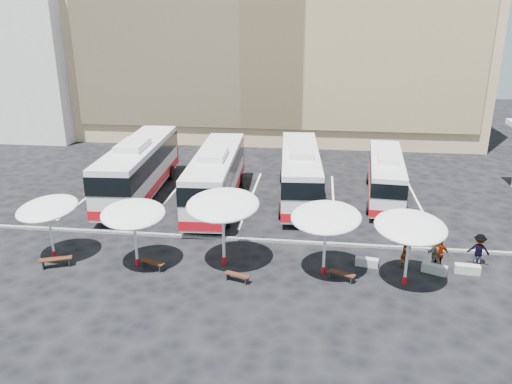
# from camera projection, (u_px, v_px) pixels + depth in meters

# --- Properties ---
(ground) EXTENTS (120.00, 120.00, 0.00)m
(ground) POSITION_uv_depth(u_px,v_px,m) (233.00, 243.00, 29.20)
(ground) COLOR black
(ground) RESTS_ON ground
(sandstone_building) EXTENTS (42.00, 18.25, 29.60)m
(sandstone_building) POSITION_uv_depth(u_px,v_px,m) (280.00, 17.00, 54.88)
(sandstone_building) COLOR tan
(sandstone_building) RESTS_ON ground
(apartment_block) EXTENTS (14.00, 14.00, 18.00)m
(apartment_block) POSITION_uv_depth(u_px,v_px,m) (27.00, 51.00, 55.79)
(apartment_block) COLOR silver
(apartment_block) RESTS_ON ground
(curb_divider) EXTENTS (34.00, 0.25, 0.15)m
(curb_divider) POSITION_uv_depth(u_px,v_px,m) (234.00, 239.00, 29.64)
(curb_divider) COLOR black
(curb_divider) RESTS_ON ground
(bay_lines) EXTENTS (24.15, 12.00, 0.01)m
(bay_lines) POSITION_uv_depth(u_px,v_px,m) (251.00, 197.00, 36.69)
(bay_lines) COLOR white
(bay_lines) RESTS_ON ground
(bus_0) EXTENTS (3.77, 13.65, 4.28)m
(bus_0) POSITION_uv_depth(u_px,v_px,m) (139.00, 166.00, 36.57)
(bus_0) COLOR silver
(bus_0) RESTS_ON ground
(bus_1) EXTENTS (3.51, 12.98, 4.08)m
(bus_1) POSITION_uv_depth(u_px,v_px,m) (216.00, 175.00, 34.90)
(bus_1) COLOR silver
(bus_1) RESTS_ON ground
(bus_2) EXTENTS (3.49, 12.56, 3.94)m
(bus_2) POSITION_uv_depth(u_px,v_px,m) (300.00, 171.00, 35.99)
(bus_2) COLOR silver
(bus_2) RESTS_ON ground
(bus_3) EXTENTS (3.17, 10.92, 3.42)m
(bus_3) POSITION_uv_depth(u_px,v_px,m) (386.00, 175.00, 36.09)
(bus_3) COLOR silver
(bus_3) RESTS_ON ground
(sunshade_0) EXTENTS (4.22, 4.24, 3.38)m
(sunshade_0) POSITION_uv_depth(u_px,v_px,m) (47.00, 209.00, 26.58)
(sunshade_0) COLOR silver
(sunshade_0) RESTS_ON ground
(sunshade_1) EXTENTS (4.18, 4.21, 3.47)m
(sunshade_1) POSITION_uv_depth(u_px,v_px,m) (133.00, 214.00, 25.65)
(sunshade_1) COLOR silver
(sunshade_1) RESTS_ON ground
(sunshade_2) EXTENTS (4.07, 4.12, 3.98)m
(sunshade_2) POSITION_uv_depth(u_px,v_px,m) (223.00, 205.00, 25.63)
(sunshade_2) COLOR silver
(sunshade_2) RESTS_ON ground
(sunshade_3) EXTENTS (4.34, 4.38, 3.68)m
(sunshade_3) POSITION_uv_depth(u_px,v_px,m) (326.00, 218.00, 24.71)
(sunshade_3) COLOR silver
(sunshade_3) RESTS_ON ground
(sunshade_4) EXTENTS (3.88, 3.91, 3.61)m
(sunshade_4) POSITION_uv_depth(u_px,v_px,m) (410.00, 227.00, 23.76)
(sunshade_4) COLOR silver
(sunshade_4) RESTS_ON ground
(wood_bench_0) EXTENTS (1.66, 1.05, 0.50)m
(wood_bench_0) POSITION_uv_depth(u_px,v_px,m) (56.00, 260.00, 26.32)
(wood_bench_0) COLOR black
(wood_bench_0) RESTS_ON ground
(wood_bench_1) EXTENTS (1.44, 0.81, 0.43)m
(wood_bench_1) POSITION_uv_depth(u_px,v_px,m) (153.00, 263.00, 26.13)
(wood_bench_1) COLOR black
(wood_bench_1) RESTS_ON ground
(wood_bench_2) EXTENTS (1.37, 0.74, 0.41)m
(wood_bench_2) POSITION_uv_depth(u_px,v_px,m) (237.00, 276.00, 24.88)
(wood_bench_2) COLOR black
(wood_bench_2) RESTS_ON ground
(wood_bench_3) EXTENTS (1.41, 0.89, 0.42)m
(wood_bench_3) POSITION_uv_depth(u_px,v_px,m) (342.00, 275.00, 24.99)
(wood_bench_3) COLOR black
(wood_bench_3) RESTS_ON ground
(conc_bench_0) EXTENTS (1.25, 0.62, 0.45)m
(conc_bench_0) POSITION_uv_depth(u_px,v_px,m) (367.00, 262.00, 26.48)
(conc_bench_0) COLOR gray
(conc_bench_0) RESTS_ON ground
(conc_bench_1) EXTENTS (1.32, 0.88, 0.47)m
(conc_bench_1) POSITION_uv_depth(u_px,v_px,m) (434.00, 269.00, 25.73)
(conc_bench_1) COLOR gray
(conc_bench_1) RESTS_ON ground
(conc_bench_2) EXTENTS (1.29, 0.53, 0.47)m
(conc_bench_2) POSITION_uv_depth(u_px,v_px,m) (467.00, 269.00, 25.71)
(conc_bench_2) COLOR gray
(conc_bench_2) RESTS_ON ground
(passenger_0) EXTENTS (0.79, 0.80, 1.87)m
(passenger_0) POSITION_uv_depth(u_px,v_px,m) (406.00, 251.00, 26.10)
(passenger_0) COLOR black
(passenger_0) RESTS_ON ground
(passenger_1) EXTENTS (1.02, 0.90, 1.77)m
(passenger_1) POSITION_uv_depth(u_px,v_px,m) (436.00, 253.00, 26.01)
(passenger_1) COLOR black
(passenger_1) RESTS_ON ground
(passenger_2) EXTENTS (1.07, 0.49, 1.79)m
(passenger_2) POSITION_uv_depth(u_px,v_px,m) (439.00, 254.00, 25.87)
(passenger_2) COLOR black
(passenger_2) RESTS_ON ground
(passenger_3) EXTENTS (1.27, 0.92, 1.77)m
(passenger_3) POSITION_uv_depth(u_px,v_px,m) (479.00, 250.00, 26.38)
(passenger_3) COLOR black
(passenger_3) RESTS_ON ground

